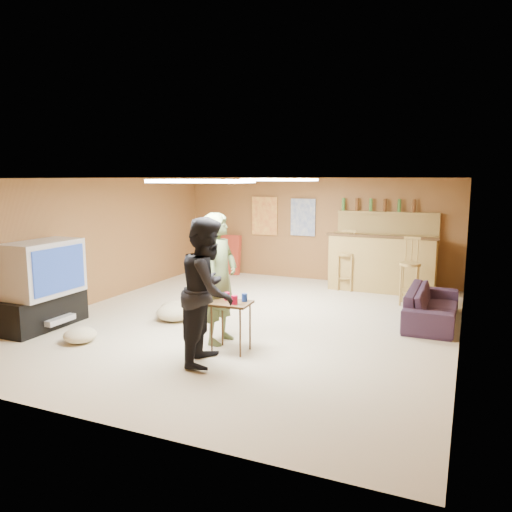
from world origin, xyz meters
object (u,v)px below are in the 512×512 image
at_px(tv_body, 43,268).
at_px(sofa, 432,305).
at_px(tray_table, 231,327).
at_px(bar_counter, 382,263).
at_px(person_black, 208,291).
at_px(person_olive, 220,278).

height_order(tv_body, sofa, tv_body).
relative_size(sofa, tray_table, 2.80).
bearing_deg(tray_table, tv_body, -176.30).
height_order(sofa, tray_table, tray_table).
xyz_separation_m(tv_body, sofa, (5.22, 2.57, -0.64)).
bearing_deg(sofa, bar_counter, 29.97).
height_order(person_black, sofa, person_black).
distance_m(bar_counter, person_black, 4.87).
bearing_deg(person_black, tray_table, -24.84).
bearing_deg(tray_table, sofa, 46.33).
relative_size(person_olive, tray_table, 2.72).
bearing_deg(bar_counter, tray_table, -105.70).
relative_size(tv_body, person_black, 0.63).
height_order(person_olive, person_black, person_black).
relative_size(person_black, tray_table, 2.72).
xyz_separation_m(tv_body, bar_counter, (4.15, 4.45, -0.35)).
height_order(bar_counter, person_olive, person_olive).
xyz_separation_m(person_black, sofa, (2.36, 2.81, -0.62)).
bearing_deg(person_olive, tv_body, 101.93).
bearing_deg(tv_body, sofa, 26.19).
distance_m(bar_counter, person_olive, 4.27).
height_order(tv_body, person_black, person_black).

